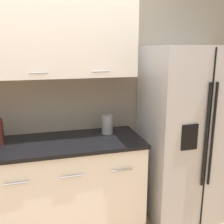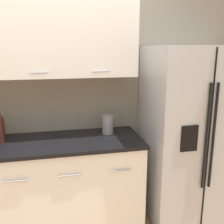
# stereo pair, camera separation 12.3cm
# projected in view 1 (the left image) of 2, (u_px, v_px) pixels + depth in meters

# --- Properties ---
(wall_back) EXTENTS (10.00, 0.39, 2.60)m
(wall_back) POSITION_uv_depth(u_px,v_px,m) (42.00, 78.00, 2.57)
(wall_back) COLOR gray
(wall_back) RESTS_ON ground_plane
(counter_unit) EXTENTS (1.86, 0.64, 0.91)m
(counter_unit) POSITION_uv_depth(u_px,v_px,m) (46.00, 186.00, 2.53)
(counter_unit) COLOR black
(counter_unit) RESTS_ON ground_plane
(refrigerator) EXTENTS (0.87, 0.74, 1.79)m
(refrigerator) POSITION_uv_depth(u_px,v_px,m) (187.00, 133.00, 2.76)
(refrigerator) COLOR #B2B2B5
(refrigerator) RESTS_ON ground_plane
(steel_canister) EXTENTS (0.12, 0.12, 0.21)m
(steel_canister) POSITION_uv_depth(u_px,v_px,m) (107.00, 124.00, 2.66)
(steel_canister) COLOR gray
(steel_canister) RESTS_ON counter_unit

